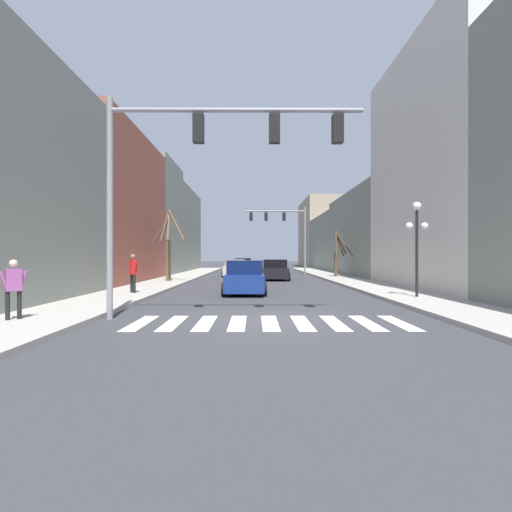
% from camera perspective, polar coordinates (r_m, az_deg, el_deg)
% --- Properties ---
extents(ground_plane, '(240.00, 240.00, 0.00)m').
position_cam_1_polar(ground_plane, '(11.80, 1.90, -9.10)').
color(ground_plane, '#38383D').
extents(sidewalk_left, '(2.95, 90.00, 0.15)m').
position_cam_1_polar(sidewalk_left, '(13.21, -27.49, -7.79)').
color(sidewalk_left, '#ADA89E').
rests_on(sidewalk_left, ground_plane).
extents(sidewalk_right, '(2.95, 90.00, 0.15)m').
position_cam_1_polar(sidewalk_right, '(13.63, 30.26, -7.55)').
color(sidewalk_right, '#ADA89E').
rests_on(sidewalk_right, ground_plane).
extents(building_row_left, '(6.00, 50.20, 10.70)m').
position_cam_1_polar(building_row_left, '(32.86, -18.93, 5.46)').
color(building_row_left, gray).
rests_on(building_row_left, ground_plane).
extents(building_row_right, '(6.00, 69.44, 13.55)m').
position_cam_1_polar(building_row_right, '(40.70, 15.96, 4.76)').
color(building_row_right, gray).
rests_on(building_row_right, ground_plane).
extents(crosswalk_stripes, '(7.65, 2.60, 0.01)m').
position_cam_1_polar(crosswalk_stripes, '(11.27, 2.00, -9.52)').
color(crosswalk_stripes, white).
rests_on(crosswalk_stripes, ground_plane).
extents(traffic_signal_near, '(7.56, 0.28, 6.57)m').
position_cam_1_polar(traffic_signal_near, '(12.24, -7.52, 14.40)').
color(traffic_signal_near, gray).
rests_on(traffic_signal_near, ground_plane).
extents(traffic_signal_far, '(6.13, 0.28, 6.76)m').
position_cam_1_polar(traffic_signal_far, '(40.35, 3.95, 4.46)').
color(traffic_signal_far, gray).
rests_on(traffic_signal_far, ground_plane).
extents(street_lamp_right_corner, '(0.95, 0.36, 3.98)m').
position_cam_1_polar(street_lamp_right_corner, '(18.10, 21.99, 3.55)').
color(street_lamp_right_corner, black).
rests_on(street_lamp_right_corner, sidewalk_right).
extents(car_parked_right_mid, '(2.16, 4.37, 1.58)m').
position_cam_1_polar(car_parked_right_mid, '(30.95, 2.69, -2.05)').
color(car_parked_right_mid, black).
rests_on(car_parked_right_mid, ground_plane).
extents(car_parked_left_far, '(2.19, 4.42, 1.57)m').
position_cam_1_polar(car_parked_left_far, '(35.88, -2.99, -1.76)').
color(car_parked_left_far, silver).
rests_on(car_parked_left_far, ground_plane).
extents(car_parked_left_mid, '(2.15, 4.76, 1.60)m').
position_cam_1_polar(car_parked_left_mid, '(44.57, -1.85, -1.39)').
color(car_parked_left_mid, black).
rests_on(car_parked_left_mid, ground_plane).
extents(car_parked_right_near, '(2.09, 4.14, 1.64)m').
position_cam_1_polar(car_parked_right_near, '(19.67, -1.60, -3.18)').
color(car_parked_right_near, navy).
rests_on(car_parked_right_near, ground_plane).
extents(pedestrian_near_right_corner, '(0.57, 0.65, 1.80)m').
position_cam_1_polar(pedestrian_near_right_corner, '(19.46, -17.17, -1.90)').
color(pedestrian_near_right_corner, black).
rests_on(pedestrian_near_right_corner, sidewalk_left).
extents(pedestrian_on_left_sidewalk, '(0.57, 0.53, 1.62)m').
position_cam_1_polar(pedestrian_on_left_sidewalk, '(12.64, -31.34, -3.44)').
color(pedestrian_on_left_sidewalk, black).
rests_on(pedestrian_on_left_sidewalk, sidewalk_left).
extents(street_tree_left_far, '(2.50, 2.18, 4.92)m').
position_cam_1_polar(street_tree_left_far, '(27.90, -12.41, 1.26)').
color(street_tree_left_far, brown).
rests_on(street_tree_left_far, sidewalk_left).
extents(street_tree_right_near, '(1.54, 1.99, 3.85)m').
position_cam_1_polar(street_tree_right_near, '(33.85, 11.64, 0.14)').
color(street_tree_right_near, brown).
rests_on(street_tree_right_near, sidewalk_right).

